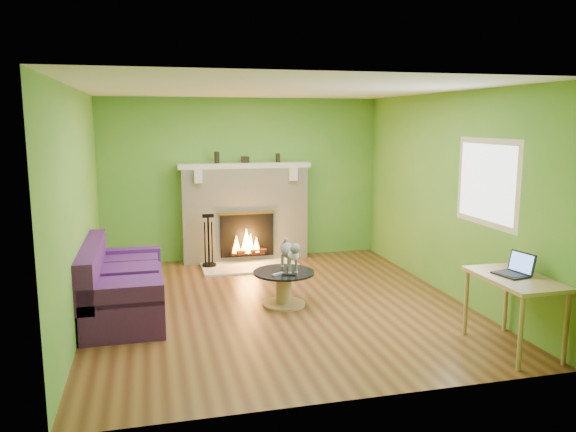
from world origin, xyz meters
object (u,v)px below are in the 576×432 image
(sofa, at_px, (120,287))
(coffee_table, at_px, (284,286))
(desk, at_px, (515,286))
(cat, at_px, (289,254))

(sofa, relative_size, coffee_table, 2.52)
(coffee_table, distance_m, desk, 2.67)
(desk, height_order, cat, cat)
(sofa, bearing_deg, desk, -27.69)
(sofa, relative_size, cat, 2.96)
(coffee_table, height_order, desk, desk)
(sofa, height_order, coffee_table, sofa)
(coffee_table, bearing_deg, cat, 32.01)
(coffee_table, relative_size, desk, 0.75)
(desk, distance_m, cat, 2.62)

